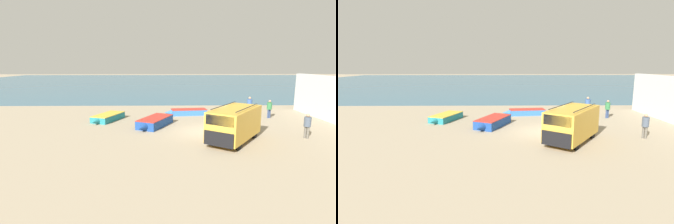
% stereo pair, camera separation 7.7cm
% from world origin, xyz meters
% --- Properties ---
extents(ground_plane, '(200.00, 200.00, 0.00)m').
position_xyz_m(ground_plane, '(0.00, 0.00, 0.00)').
color(ground_plane, gray).
extents(sea_water, '(120.00, 80.00, 0.01)m').
position_xyz_m(sea_water, '(0.00, 52.00, 0.00)').
color(sea_water, '#33607A').
rests_on(sea_water, ground_plane).
extents(parked_van, '(4.30, 4.91, 2.26)m').
position_xyz_m(parked_van, '(1.40, -2.25, 1.17)').
color(parked_van, gold).
rests_on(parked_van, ground_plane).
extents(fishing_rowboat_0, '(2.94, 4.37, 0.69)m').
position_xyz_m(fishing_rowboat_0, '(-3.77, 1.82, 0.34)').
color(fishing_rowboat_0, navy).
rests_on(fishing_rowboat_0, ground_plane).
extents(fishing_rowboat_1, '(2.56, 3.98, 0.56)m').
position_xyz_m(fishing_rowboat_1, '(-7.87, 4.00, 0.28)').
color(fishing_rowboat_1, '#1E757F').
rests_on(fishing_rowboat_1, ground_plane).
extents(fishing_rowboat_2, '(4.12, 1.62, 0.55)m').
position_xyz_m(fishing_rowboat_2, '(-0.75, 6.43, 0.28)').
color(fishing_rowboat_2, '#2D66AD').
rests_on(fishing_rowboat_2, ground_plane).
extents(fisherman_0, '(0.43, 0.43, 1.63)m').
position_xyz_m(fisherman_0, '(6.46, 4.82, 0.98)').
color(fisherman_0, navy).
rests_on(fisherman_0, ground_plane).
extents(fisherman_1, '(0.47, 0.47, 1.81)m').
position_xyz_m(fisherman_1, '(4.99, 5.84, 1.08)').
color(fisherman_1, '#38383D').
rests_on(fisherman_1, ground_plane).
extents(fisherman_2, '(0.43, 0.43, 1.64)m').
position_xyz_m(fisherman_2, '(3.50, 0.88, 0.98)').
color(fisherman_2, navy).
rests_on(fisherman_2, ground_plane).
extents(fisherman_3, '(0.43, 0.43, 1.64)m').
position_xyz_m(fisherman_3, '(6.35, -1.67, 0.98)').
color(fisherman_3, '#5B564C').
rests_on(fisherman_3, ground_plane).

